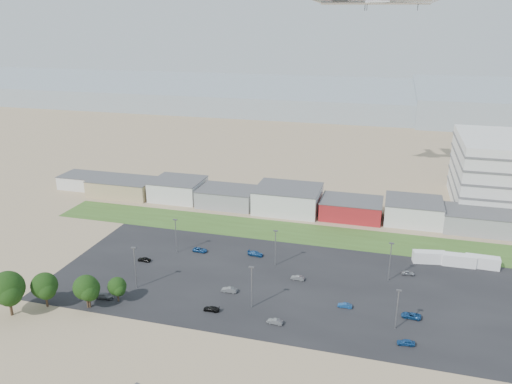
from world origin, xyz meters
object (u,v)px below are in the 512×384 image
(parked_car_10, at_px, (104,296))
(parked_car_13, at_px, (275,321))
(parked_car_7, at_px, (298,278))
(box_trailer_a, at_px, (429,257))
(parked_car_0, at_px, (411,315))
(parked_car_9, at_px, (200,250))
(parked_car_1, at_px, (345,305))
(parked_car_6, at_px, (255,254))
(parked_car_2, at_px, (406,342))
(parked_car_4, at_px, (229,290))
(parked_car_8, at_px, (408,273))
(parked_car_5, at_px, (144,259))
(parked_car_3, at_px, (211,309))
(tree_far_left, at_px, (8,291))

(parked_car_10, xyz_separation_m, parked_car_13, (41.76, 0.74, -0.07))
(parked_car_7, relative_size, parked_car_10, 0.78)
(box_trailer_a, height_order, parked_car_0, box_trailer_a)
(parked_car_9, xyz_separation_m, parked_car_10, (-12.57, -30.01, 0.06))
(parked_car_1, distance_m, parked_car_6, 33.99)
(parked_car_2, xyz_separation_m, parked_car_6, (-40.72, 31.28, 0.04))
(parked_car_13, bearing_deg, parked_car_4, -121.09)
(parked_car_13, bearing_deg, parked_car_9, -130.25)
(parked_car_2, bearing_deg, parked_car_8, 172.89)
(parked_car_6, bearing_deg, parked_car_5, 117.84)
(parked_car_3, distance_m, parked_car_4, 9.14)
(parked_car_7, distance_m, parked_car_13, 20.65)
(parked_car_6, height_order, parked_car_9, parked_car_6)
(parked_car_5, bearing_deg, parked_car_8, 100.72)
(parked_car_5, bearing_deg, parked_car_6, 113.57)
(box_trailer_a, distance_m, parked_car_9, 63.83)
(parked_car_3, bearing_deg, tree_far_left, -72.64)
(parked_car_6, distance_m, parked_car_7, 17.64)
(parked_car_3, relative_size, parked_car_7, 1.08)
(box_trailer_a, relative_size, parked_car_3, 2.29)
(parked_car_7, bearing_deg, parked_car_2, 55.29)
(parked_car_0, relative_size, parked_car_13, 1.23)
(parked_car_9, bearing_deg, box_trailer_a, -77.92)
(parked_car_1, height_order, parked_car_7, parked_car_7)
(box_trailer_a, relative_size, parked_car_9, 2.04)
(tree_far_left, relative_size, parked_car_3, 3.22)
(parked_car_0, xyz_separation_m, parked_car_10, (-70.47, -11.12, 0.05))
(parked_car_7, bearing_deg, parked_car_10, -60.10)
(parked_car_0, xyz_separation_m, parked_car_5, (-70.53, 9.11, 0.01))
(tree_far_left, bearing_deg, parked_car_4, 27.32)
(box_trailer_a, bearing_deg, parked_car_10, -161.54)
(parked_car_1, bearing_deg, parked_car_8, 144.67)
(parked_car_13, bearing_deg, parked_car_5, -110.16)
(parked_car_10, bearing_deg, parked_car_4, -75.95)
(parked_car_9, bearing_deg, parked_car_8, -85.93)
(parked_car_0, bearing_deg, parked_car_2, -3.33)
(parked_car_8, bearing_deg, parked_car_9, 84.00)
(box_trailer_a, height_order, parked_car_4, box_trailer_a)
(parked_car_5, bearing_deg, parked_car_4, 72.85)
(parked_car_13, bearing_deg, parked_car_8, 142.45)
(parked_car_1, distance_m, parked_car_5, 56.52)
(parked_car_4, distance_m, parked_car_6, 21.03)
(parked_car_13, bearing_deg, parked_car_10, -84.16)
(parked_car_0, bearing_deg, parked_car_13, -67.12)
(parked_car_0, distance_m, parked_car_1, 14.70)
(parked_car_0, relative_size, parked_car_10, 0.97)
(box_trailer_a, xyz_separation_m, parked_car_8, (-5.53, -9.05, -1.03))
(parked_car_5, xyz_separation_m, parked_car_9, (12.63, 9.78, -0.03))
(parked_car_5, bearing_deg, parked_car_0, 84.09)
(parked_car_6, relative_size, parked_car_7, 1.29)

